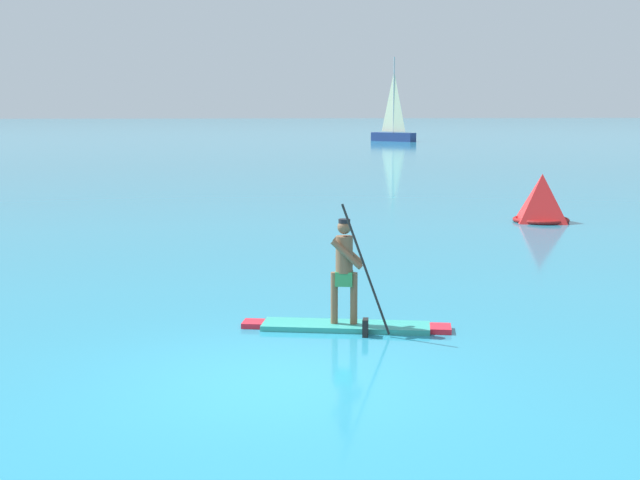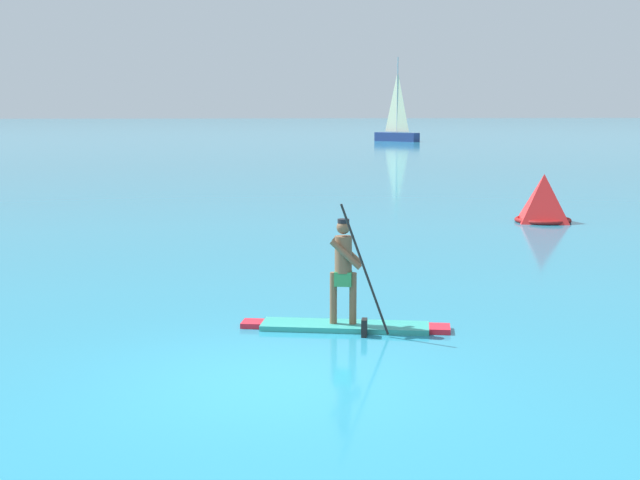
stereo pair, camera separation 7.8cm
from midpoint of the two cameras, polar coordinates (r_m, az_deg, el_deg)
name	(u,v)px [view 1 (the left image)]	position (r m, az deg, el deg)	size (l,w,h in m)	color
ground	(279,381)	(11.25, -2.81, -8.92)	(440.00, 440.00, 0.00)	teal
paddleboarder_mid_center	(347,303)	(13.64, 1.54, -4.01)	(3.20, 1.14, 2.03)	teal
race_marker_buoy	(542,200)	(26.92, 13.82, 2.47)	(1.90, 1.90, 1.40)	red
sailboat_right_horizon	(393,129)	(85.07, 4.66, 7.02)	(3.93, 3.81, 7.80)	navy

